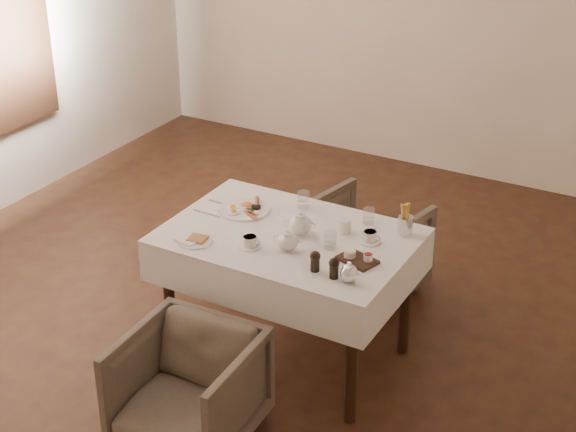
% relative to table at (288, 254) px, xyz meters
% --- Properties ---
extents(table, '(1.28, 0.88, 0.75)m').
position_rel_table_xyz_m(table, '(0.00, 0.00, 0.00)').
color(table, black).
rests_on(table, ground).
extents(armchair_near, '(0.63, 0.65, 0.57)m').
position_rel_table_xyz_m(armchair_near, '(-0.08, -0.83, -0.36)').
color(armchair_near, '#50453A').
rests_on(armchair_near, ground).
extents(armchair_far, '(0.77, 0.78, 0.61)m').
position_rel_table_xyz_m(armchair_far, '(0.07, 0.78, -0.33)').
color(armchair_far, '#50453A').
rests_on(armchair_far, ground).
extents(breakfast_plate, '(0.28, 0.28, 0.04)m').
position_rel_table_xyz_m(breakfast_plate, '(-0.34, 0.13, 0.13)').
color(breakfast_plate, white).
rests_on(breakfast_plate, table).
extents(side_plate, '(0.19, 0.18, 0.02)m').
position_rel_table_xyz_m(side_plate, '(-0.38, -0.31, 0.12)').
color(side_plate, white).
rests_on(side_plate, table).
extents(teapot_centre, '(0.20, 0.18, 0.13)m').
position_rel_table_xyz_m(teapot_centre, '(0.05, 0.03, 0.18)').
color(teapot_centre, white).
rests_on(teapot_centre, table).
extents(teapot_front, '(0.16, 0.14, 0.12)m').
position_rel_table_xyz_m(teapot_front, '(0.08, -0.15, 0.17)').
color(teapot_front, white).
rests_on(teapot_front, table).
extents(creamer, '(0.07, 0.07, 0.07)m').
position_rel_table_xyz_m(creamer, '(0.25, 0.16, 0.15)').
color(creamer, white).
rests_on(creamer, table).
extents(teacup_near, '(0.12, 0.12, 0.06)m').
position_rel_table_xyz_m(teacup_near, '(-0.10, -0.21, 0.14)').
color(teacup_near, white).
rests_on(teacup_near, table).
extents(teacup_far, '(0.12, 0.12, 0.06)m').
position_rel_table_xyz_m(teacup_far, '(0.40, 0.13, 0.14)').
color(teacup_far, white).
rests_on(teacup_far, table).
extents(glass_left, '(0.09, 0.09, 0.09)m').
position_rel_table_xyz_m(glass_left, '(-0.08, 0.32, 0.16)').
color(glass_left, silver).
rests_on(glass_left, table).
extents(glass_mid, '(0.07, 0.07, 0.09)m').
position_rel_table_xyz_m(glass_mid, '(0.25, -0.02, 0.16)').
color(glass_mid, silver).
rests_on(glass_mid, table).
extents(glass_right, '(0.07, 0.07, 0.09)m').
position_rel_table_xyz_m(glass_right, '(0.31, 0.32, 0.16)').
color(glass_right, silver).
rests_on(glass_right, table).
extents(condiment_board, '(0.22, 0.17, 0.05)m').
position_rel_table_xyz_m(condiment_board, '(0.43, -0.08, 0.13)').
color(condiment_board, black).
rests_on(condiment_board, table).
extents(pepper_mill_left, '(0.06, 0.06, 0.11)m').
position_rel_table_xyz_m(pepper_mill_left, '(0.29, -0.26, 0.17)').
color(pepper_mill_left, black).
rests_on(pepper_mill_left, table).
extents(pepper_mill_right, '(0.07, 0.07, 0.11)m').
position_rel_table_xyz_m(pepper_mill_right, '(0.40, -0.28, 0.17)').
color(pepper_mill_right, black).
rests_on(pepper_mill_right, table).
extents(silver_pot, '(0.11, 0.09, 0.11)m').
position_rel_table_xyz_m(silver_pot, '(0.48, -0.28, 0.17)').
color(silver_pot, white).
rests_on(silver_pot, table).
extents(fries_cup, '(0.08, 0.08, 0.17)m').
position_rel_table_xyz_m(fries_cup, '(0.52, 0.30, 0.19)').
color(fries_cup, silver).
rests_on(fries_cup, table).
extents(cutlery_fork, '(0.21, 0.03, 0.00)m').
position_rel_table_xyz_m(cutlery_fork, '(-0.48, 0.13, 0.12)').
color(cutlery_fork, silver).
rests_on(cutlery_fork, table).
extents(cutlery_knife, '(0.17, 0.02, 0.00)m').
position_rel_table_xyz_m(cutlery_knife, '(-0.50, -0.01, 0.12)').
color(cutlery_knife, silver).
rests_on(cutlery_knife, table).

